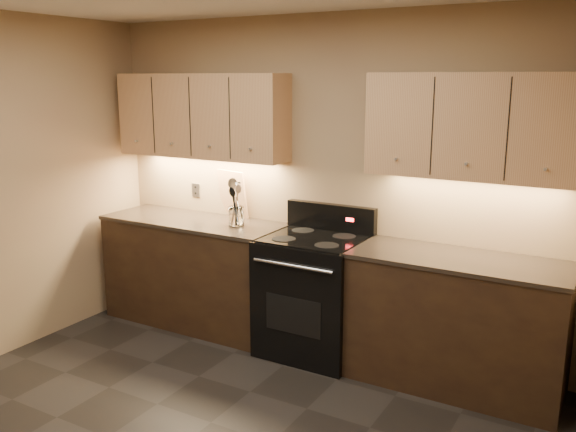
{
  "coord_description": "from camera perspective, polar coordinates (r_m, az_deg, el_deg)",
  "views": [
    {
      "loc": [
        2.14,
        -2.3,
        2.12
      ],
      "look_at": [
        -0.02,
        1.45,
        1.13
      ],
      "focal_mm": 38.0,
      "sensor_mm": 36.0,
      "label": 1
    }
  ],
  "objects": [
    {
      "name": "counter_right",
      "position": [
        4.43,
        15.47,
        -9.55
      ],
      "size": [
        1.46,
        0.62,
        0.93
      ],
      "color": "black",
      "rests_on": "ground"
    },
    {
      "name": "wooden_spoon",
      "position": [
        4.99,
        -5.23,
        1.15
      ],
      "size": [
        0.13,
        0.08,
        0.34
      ],
      "primitive_type": null,
      "rotation": [
        -0.0,
        0.19,
        0.18
      ],
      "color": "tan",
      "rests_on": "utensil_crock"
    },
    {
      "name": "steel_spatula",
      "position": [
        4.98,
        -4.39,
        1.28
      ],
      "size": [
        0.18,
        0.11,
        0.37
      ],
      "primitive_type": null,
      "rotation": [
        0.04,
        -0.24,
        -0.24
      ],
      "color": "silver",
      "rests_on": "utensil_crock"
    },
    {
      "name": "counter_left",
      "position": [
        5.4,
        -8.66,
        -5.12
      ],
      "size": [
        1.62,
        0.62,
        0.93
      ],
      "color": "black",
      "rests_on": "ground"
    },
    {
      "name": "cutting_board",
      "position": [
        5.31,
        -5.21,
        2.1
      ],
      "size": [
        0.33,
        0.15,
        0.41
      ],
      "primitive_type": "cube",
      "rotation": [
        0.13,
        0.0,
        -0.23
      ],
      "color": "tan",
      "rests_on": "counter_left"
    },
    {
      "name": "black_spoon",
      "position": [
        5.0,
        -4.75,
        1.14
      ],
      "size": [
        0.07,
        0.16,
        0.33
      ],
      "primitive_type": null,
      "rotation": [
        0.31,
        0.04,
        0.0
      ],
      "color": "black",
      "rests_on": "utensil_crock"
    },
    {
      "name": "steel_skimmer",
      "position": [
        4.95,
        -4.75,
        1.25
      ],
      "size": [
        0.18,
        0.16,
        0.38
      ],
      "primitive_type": null,
      "rotation": [
        -0.2,
        -0.24,
        0.1
      ],
      "color": "silver",
      "rests_on": "utensil_crock"
    },
    {
      "name": "wall_back",
      "position": [
        4.87,
        3.45,
        3.15
      ],
      "size": [
        4.0,
        0.04,
        2.6
      ],
      "primitive_type": "cube",
      "color": "#9C865C",
      "rests_on": "ground"
    },
    {
      "name": "outlet_plate",
      "position": [
        5.59,
        -8.62,
        2.41
      ],
      "size": [
        0.08,
        0.01,
        0.12
      ],
      "primitive_type": "cube",
      "color": "#B2B5BA",
      "rests_on": "wall_back"
    },
    {
      "name": "stove",
      "position": [
        4.77,
        2.46,
        -7.27
      ],
      "size": [
        0.76,
        0.68,
        1.14
      ],
      "color": "black",
      "rests_on": "ground"
    },
    {
      "name": "black_turner",
      "position": [
        4.96,
        -4.92,
        1.24
      ],
      "size": [
        0.14,
        0.19,
        0.37
      ],
      "primitive_type": null,
      "rotation": [
        -0.28,
        -0.02,
        0.31
      ],
      "color": "black",
      "rests_on": "utensil_crock"
    },
    {
      "name": "upper_cab_left",
      "position": [
        5.27,
        -8.13,
        9.26
      ],
      "size": [
        1.6,
        0.3,
        0.7
      ],
      "primitive_type": "cube",
      "color": "tan",
      "rests_on": "wall_back"
    },
    {
      "name": "utensil_crock",
      "position": [
        5.01,
        -4.86,
        -0.07
      ],
      "size": [
        0.13,
        0.13,
        0.16
      ],
      "color": "white",
      "rests_on": "counter_left"
    },
    {
      "name": "wall_right",
      "position": [
        2.44,
        25.14,
        -7.98
      ],
      "size": [
        0.04,
        4.0,
        2.6
      ],
      "primitive_type": "cube",
      "color": "#9C865C",
      "rests_on": "ground"
    },
    {
      "name": "upper_cab_right",
      "position": [
        4.27,
        17.06,
        8.02
      ],
      "size": [
        1.44,
        0.3,
        0.7
      ],
      "primitive_type": "cube",
      "color": "tan",
      "rests_on": "wall_back"
    }
  ]
}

